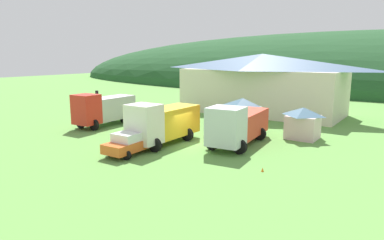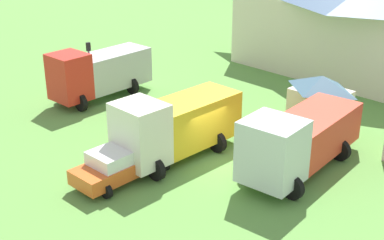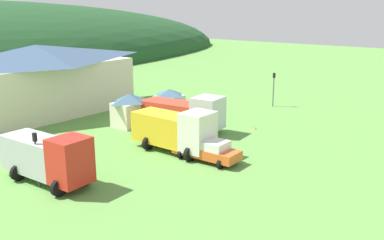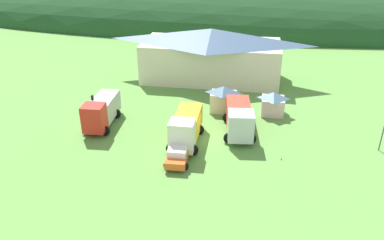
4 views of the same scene
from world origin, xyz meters
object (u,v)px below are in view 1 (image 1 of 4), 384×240
(play_shed_pink, at_px, (303,123))
(traffic_cone_near_pickup, at_px, (262,172))
(crane_truck_red, at_px, (103,108))
(play_shed_cream, at_px, (242,114))
(heavy_rig_striped, at_px, (162,122))
(depot_building, at_px, (261,83))
(service_pickup_orange, at_px, (134,142))
(tow_truck_silver, at_px, (237,124))
(traffic_light_west, at_px, (97,104))

(play_shed_pink, distance_m, traffic_cone_near_pickup, 10.29)
(crane_truck_red, relative_size, traffic_cone_near_pickup, 13.66)
(play_shed_cream, height_order, heavy_rig_striped, heavy_rig_striped)
(depot_building, xyz_separation_m, play_shed_pink, (8.59, -10.67, -2.38))
(play_shed_pink, xyz_separation_m, crane_truck_red, (-18.74, -6.08, 0.38))
(depot_building, relative_size, play_shed_pink, 7.49)
(service_pickup_orange, bearing_deg, crane_truck_red, -121.88)
(service_pickup_orange, distance_m, traffic_cone_near_pickup, 9.81)
(heavy_rig_striped, relative_size, tow_truck_silver, 0.85)
(heavy_rig_striped, xyz_separation_m, tow_truck_silver, (5.19, 3.20, -0.12))
(play_shed_pink, distance_m, heavy_rig_striped, 12.26)
(heavy_rig_striped, xyz_separation_m, traffic_cone_near_pickup, (9.53, -1.72, -1.84))
(traffic_light_west, bearing_deg, play_shed_pink, 17.32)
(play_shed_cream, height_order, crane_truck_red, crane_truck_red)
(depot_building, height_order, tow_truck_silver, depot_building)
(crane_truck_red, xyz_separation_m, traffic_cone_near_pickup, (19.40, -4.09, -1.81))
(play_shed_pink, relative_size, tow_truck_silver, 0.34)
(crane_truck_red, height_order, traffic_cone_near_pickup, crane_truck_red)
(traffic_light_west, bearing_deg, heavy_rig_striped, -12.40)
(depot_building, bearing_deg, play_shed_cream, -75.53)
(depot_building, relative_size, tow_truck_silver, 2.54)
(depot_building, bearing_deg, tow_truck_silver, -72.85)
(depot_building, height_order, traffic_cone_near_pickup, depot_building)
(tow_truck_silver, bearing_deg, service_pickup_orange, -45.64)
(crane_truck_red, xyz_separation_m, heavy_rig_striped, (9.87, -2.37, 0.04))
(play_shed_pink, bearing_deg, play_shed_cream, -179.53)
(heavy_rig_striped, distance_m, traffic_cone_near_pickup, 9.86)
(traffic_light_west, relative_size, traffic_cone_near_pickup, 6.98)
(play_shed_pink, xyz_separation_m, traffic_cone_near_pickup, (0.67, -10.17, -1.42))
(crane_truck_red, distance_m, traffic_cone_near_pickup, 19.91)
(play_shed_cream, distance_m, heavy_rig_striped, 8.95)
(play_shed_cream, distance_m, traffic_cone_near_pickup, 12.14)
(play_shed_cream, bearing_deg, play_shed_pink, 0.47)
(play_shed_cream, xyz_separation_m, service_pickup_orange, (-3.16, -11.66, -0.81))
(play_shed_cream, height_order, play_shed_pink, play_shed_cream)
(traffic_cone_near_pickup, bearing_deg, depot_building, 113.95)
(crane_truck_red, relative_size, heavy_rig_striped, 1.01)
(play_shed_cream, bearing_deg, depot_building, 104.47)
(play_shed_cream, distance_m, crane_truck_red, 14.25)
(heavy_rig_striped, distance_m, service_pickup_orange, 3.41)
(depot_building, bearing_deg, service_pickup_orange, -91.02)
(depot_building, height_order, play_shed_cream, depot_building)
(traffic_cone_near_pickup, bearing_deg, play_shed_pink, 93.75)
(play_shed_pink, bearing_deg, service_pickup_orange, -127.53)
(tow_truck_silver, relative_size, traffic_light_west, 2.27)
(depot_building, bearing_deg, traffic_light_west, -123.21)
(heavy_rig_striped, bearing_deg, traffic_cone_near_pickup, 79.58)
(traffic_light_west, bearing_deg, crane_truck_red, 1.20)
(play_shed_pink, distance_m, crane_truck_red, 19.70)
(play_shed_cream, bearing_deg, traffic_cone_near_pickup, -57.33)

